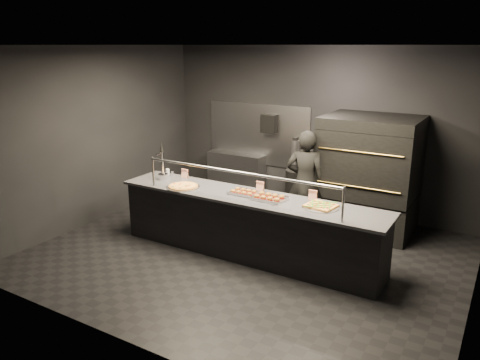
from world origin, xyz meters
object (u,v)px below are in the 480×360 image
at_px(beer_tap, 162,169).
at_px(slider_tray_a, 244,192).
at_px(service_counter, 248,225).
at_px(fire_extinguisher, 295,152).
at_px(trash_bin, 297,190).
at_px(square_pizza, 321,206).
at_px(worker, 305,182).
at_px(prep_shelf, 236,175).
at_px(round_pizza, 183,186).
at_px(pizza_oven, 369,174).
at_px(towel_dispenser, 269,124).
at_px(slider_tray_b, 269,197).

distance_m(beer_tap, slider_tray_a, 1.51).
bearing_deg(service_counter, fire_extinguisher, 98.30).
bearing_deg(trash_bin, square_pizza, -59.23).
distance_m(slider_tray_a, trash_bin, 2.25).
xyz_separation_m(service_counter, slider_tray_a, (-0.10, 0.04, 0.48)).
distance_m(service_counter, fire_extinguisher, 2.50).
xyz_separation_m(trash_bin, worker, (0.56, -0.98, 0.48)).
bearing_deg(trash_bin, prep_shelf, 175.91).
distance_m(round_pizza, slider_tray_a, 0.97).
xyz_separation_m(prep_shelf, worker, (1.96, -1.08, 0.41)).
xyz_separation_m(beer_tap, trash_bin, (1.40, 2.18, -0.71)).
distance_m(round_pizza, square_pizza, 2.14).
relative_size(pizza_oven, round_pizza, 3.73).
height_order(fire_extinguisher, trash_bin, fire_extinguisher).
xyz_separation_m(round_pizza, slider_tray_a, (0.95, 0.19, 0.01)).
distance_m(round_pizza, trash_bin, 2.58).
distance_m(service_counter, square_pizza, 1.19).
height_order(towel_dispenser, beer_tap, towel_dispenser).
relative_size(prep_shelf, trash_bin, 1.57).
relative_size(beer_tap, worker, 0.35).
bearing_deg(service_counter, towel_dispenser, 110.63).
height_order(square_pizza, trash_bin, square_pizza).
height_order(pizza_oven, round_pizza, pizza_oven).
bearing_deg(service_counter, round_pizza, -171.89).
relative_size(towel_dispenser, round_pizza, 0.68).
bearing_deg(square_pizza, beer_tap, -179.52).
bearing_deg(towel_dispenser, worker, -42.53).
distance_m(towel_dispenser, slider_tray_a, 2.55).
xyz_separation_m(beer_tap, slider_tray_a, (1.50, 0.01, -0.15)).
relative_size(pizza_oven, prep_shelf, 1.59).
distance_m(service_counter, pizza_oven, 2.30).
relative_size(slider_tray_a, trash_bin, 0.53).
bearing_deg(square_pizza, slider_tray_a, -179.26).
xyz_separation_m(service_counter, round_pizza, (-1.05, -0.15, 0.47)).
distance_m(prep_shelf, slider_tray_a, 2.77).
distance_m(slider_tray_b, worker, 1.24).
distance_m(pizza_oven, slider_tray_b, 2.08).
distance_m(service_counter, beer_tap, 1.72).
relative_size(pizza_oven, worker, 1.11).
xyz_separation_m(round_pizza, worker, (1.41, 1.39, -0.08)).
distance_m(beer_tap, trash_bin, 2.69).
bearing_deg(fire_extinguisher, pizza_oven, -17.89).
relative_size(beer_tap, slider_tray_a, 1.51).
height_order(prep_shelf, fire_extinguisher, fire_extinguisher).
relative_size(beer_tap, square_pizza, 1.27).
height_order(pizza_oven, square_pizza, pizza_oven).
xyz_separation_m(round_pizza, slider_tray_b, (1.39, 0.15, 0.01)).
relative_size(slider_tray_b, trash_bin, 0.68).
relative_size(prep_shelf, slider_tray_b, 2.30).
xyz_separation_m(towel_dispenser, round_pizza, (-0.15, -2.54, -0.61)).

